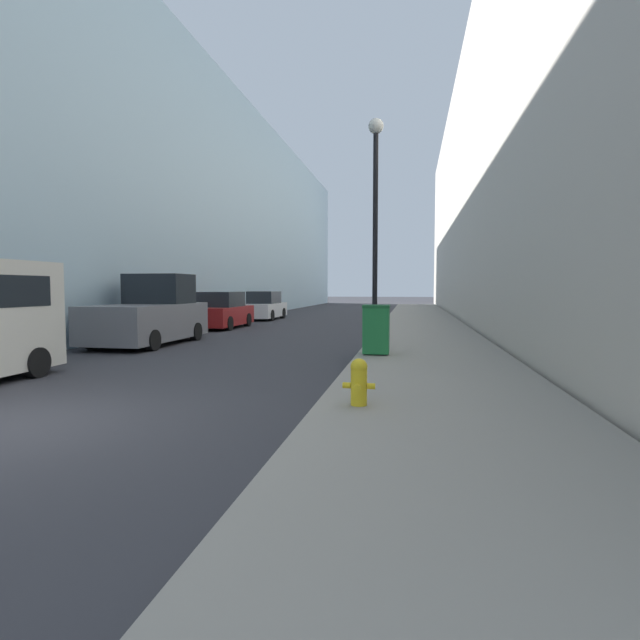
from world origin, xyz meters
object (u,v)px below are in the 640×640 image
(fire_hydrant, at_px, (359,381))
(parked_sedan_near, at_px, (221,312))
(lamppost, at_px, (375,208))
(trash_bin, at_px, (376,329))
(pickup_truck, at_px, (150,315))
(parked_sedan_far, at_px, (264,307))

(fire_hydrant, height_order, parked_sedan_near, parked_sedan_near)
(fire_hydrant, xyz_separation_m, lamppost, (-0.34, 7.88, 3.78))
(trash_bin, height_order, pickup_truck, pickup_truck)
(fire_hydrant, height_order, parked_sedan_far, parked_sedan_far)
(trash_bin, bearing_deg, parked_sedan_far, 116.42)
(parked_sedan_near, bearing_deg, trash_bin, -48.92)
(fire_hydrant, bearing_deg, parked_sedan_far, 110.28)
(lamppost, height_order, parked_sedan_near, lamppost)
(pickup_truck, distance_m, parked_sedan_near, 6.68)
(parked_sedan_near, bearing_deg, parked_sedan_far, 89.18)
(trash_bin, relative_size, lamppost, 0.19)
(trash_bin, distance_m, pickup_truck, 8.08)
(parked_sedan_far, bearing_deg, lamppost, -60.76)
(parked_sedan_near, height_order, parked_sedan_far, parked_sedan_near)
(lamppost, xyz_separation_m, pickup_truck, (-7.54, 0.22, -3.32))
(lamppost, xyz_separation_m, parked_sedan_near, (-7.65, 6.89, -3.52))
(parked_sedan_far, bearing_deg, pickup_truck, -89.91)
(lamppost, bearing_deg, trash_bin, -84.66)
(parked_sedan_near, bearing_deg, fire_hydrant, -61.58)
(trash_bin, xyz_separation_m, parked_sedan_far, (-7.76, 15.62, -0.05))
(parked_sedan_near, bearing_deg, lamppost, -42.01)
(parked_sedan_near, relative_size, parked_sedan_far, 0.98)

